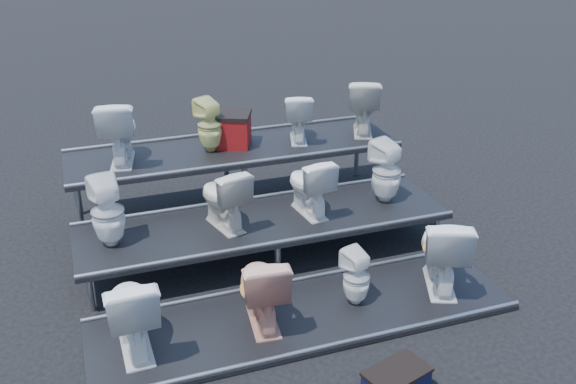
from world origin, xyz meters
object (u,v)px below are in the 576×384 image
object	(u,v)px
toilet_6	(309,185)
toilet_11	(363,105)
toilet_2	(356,277)
toilet_5	(223,197)
step_stool	(396,382)
toilet_0	(131,311)
red_crate	(229,131)
toilet_3	(442,250)
toilet_8	(119,131)
toilet_1	(262,287)
toilet_7	(387,171)
toilet_10	(298,117)
toilet_4	(108,212)
toilet_9	(210,125)

from	to	relation	value
toilet_6	toilet_11	distance (m)	1.87
toilet_2	toilet_6	distance (m)	1.38
toilet_5	step_stool	size ratio (longest dim) A/B	1.35
toilet_5	toilet_0	bearing A→B (deg)	32.69
red_crate	toilet_2	bearing A→B (deg)	-54.72
toilet_3	toilet_8	xyz separation A→B (m)	(-2.93, 2.60, 0.77)
toilet_1	toilet_7	size ratio (longest dim) A/B	1.03
toilet_10	step_stool	bearing A→B (deg)	99.50
toilet_3	toilet_7	bearing A→B (deg)	-67.22
toilet_1	toilet_2	distance (m)	0.99
toilet_5	toilet_4	bearing A→B (deg)	-15.01
step_stool	toilet_8	bearing A→B (deg)	98.02
red_crate	step_stool	size ratio (longest dim) A/B	1.01
toilet_5	toilet_10	size ratio (longest dim) A/B	1.10
toilet_2	toilet_6	size ratio (longest dim) A/B	0.86
toilet_3	toilet_7	size ratio (longest dim) A/B	1.12
toilet_2	toilet_10	xyz separation A→B (m)	(0.32, 2.60, 0.82)
toilet_8	step_stool	xyz separation A→B (m)	(1.78, -3.82, -1.16)
toilet_4	toilet_9	size ratio (longest dim) A/B	1.12
toilet_6	toilet_9	distance (m)	1.60
toilet_6	toilet_10	distance (m)	1.39
toilet_0	red_crate	world-z (taller)	red_crate
toilet_2	toilet_10	distance (m)	2.75
toilet_4	toilet_9	distance (m)	1.94
toilet_4	toilet_11	size ratio (longest dim) A/B	1.00
toilet_11	toilet_5	bearing A→B (deg)	53.00
toilet_8	red_crate	distance (m)	1.40
toilet_4	toilet_11	xyz separation A→B (m)	(3.51, 1.30, 0.40)
toilet_5	toilet_8	world-z (taller)	toilet_8
toilet_0	red_crate	distance (m)	3.22
toilet_5	red_crate	bearing A→B (deg)	-122.08
toilet_2	toilet_11	bearing A→B (deg)	-131.92
toilet_4	step_stool	xyz separation A→B (m)	(2.07, -2.52, -0.75)
red_crate	toilet_8	bearing A→B (deg)	-152.01
toilet_8	red_crate	size ratio (longest dim) A/B	1.49
toilet_1	toilet_11	xyz separation A→B (m)	(2.24, 2.60, 0.79)
toilet_7	red_crate	size ratio (longest dim) A/B	1.43
toilet_10	toilet_7	bearing A→B (deg)	133.38
toilet_6	toilet_1	bearing A→B (deg)	46.38
toilet_6	toilet_9	xyz separation A→B (m)	(-0.84, 1.30, 0.39)
toilet_10	toilet_8	bearing A→B (deg)	16.97
toilet_1	toilet_6	xyz separation A→B (m)	(0.97, 1.30, 0.36)
toilet_4	toilet_7	xyz separation A→B (m)	(3.22, 0.00, 0.00)
toilet_6	toilet_8	xyz separation A→B (m)	(-1.95, 1.30, 0.45)
toilet_3	red_crate	world-z (taller)	red_crate
toilet_8	toilet_10	distance (m)	2.29
toilet_1	toilet_9	world-z (taller)	toilet_9
toilet_0	toilet_8	xyz separation A→B (m)	(0.24, 2.60, 0.79)
red_crate	toilet_9	bearing A→B (deg)	-133.49
toilet_10	toilet_11	bearing A→B (deg)	-163.03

